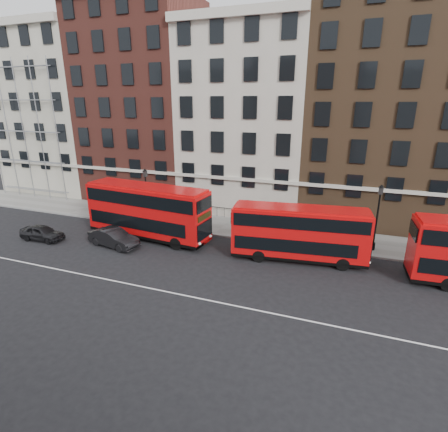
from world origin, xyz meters
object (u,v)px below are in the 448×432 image
(car_front, at_px, (114,238))
(car_rear, at_px, (42,233))
(bus_c, at_px, (299,232))
(bus_b, at_px, (147,210))

(car_front, bearing_deg, car_rear, 108.58)
(car_front, bearing_deg, bus_c, -69.70)
(car_rear, height_order, car_front, car_front)
(car_front, bearing_deg, bus_b, -21.64)
(bus_c, xyz_separation_m, car_rear, (-21.17, -3.67, -1.55))
(bus_b, xyz_separation_m, car_front, (-1.64, -2.67, -1.77))
(bus_b, xyz_separation_m, bus_c, (12.90, -0.01, -0.29))
(bus_c, height_order, car_rear, bus_c)
(bus_b, distance_m, bus_c, 12.91)
(bus_b, relative_size, car_rear, 2.91)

